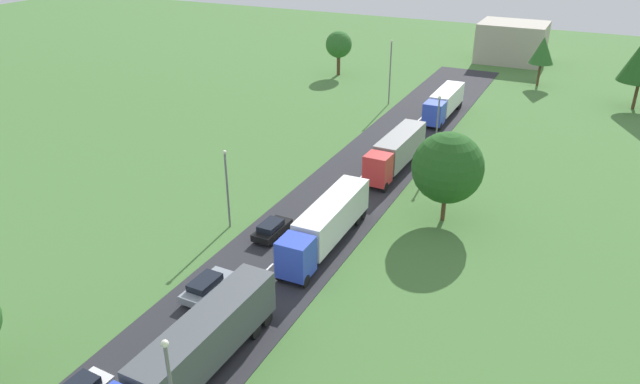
% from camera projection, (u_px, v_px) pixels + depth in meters
% --- Properties ---
extents(road, '(10.00, 140.00, 0.06)m').
position_uv_depth(road, '(267.00, 270.00, 46.57)').
color(road, '#2B2B30').
rests_on(road, ground).
extents(lane_marking_centre, '(0.16, 120.46, 0.01)m').
position_uv_depth(lane_marking_centre, '(242.00, 294.00, 43.59)').
color(lane_marking_centre, white).
rests_on(lane_marking_centre, road).
extents(truck_lead, '(2.83, 14.88, 3.76)m').
position_uv_depth(truck_lead, '(194.00, 351.00, 34.87)').
color(truck_lead, blue).
rests_on(truck_lead, road).
extents(truck_second, '(2.59, 13.26, 3.65)m').
position_uv_depth(truck_second, '(327.00, 223.00, 49.04)').
color(truck_second, blue).
rests_on(truck_second, road).
extents(truck_third, '(2.82, 12.48, 3.72)m').
position_uv_depth(truck_third, '(396.00, 151.00, 63.40)').
color(truck_third, red).
rests_on(truck_third, road).
extents(truck_fourth, '(2.53, 11.99, 3.45)m').
position_uv_depth(truck_fourth, '(444.00, 102.00, 79.44)').
color(truck_fourth, blue).
rests_on(truck_fourth, road).
extents(car_second, '(1.90, 4.55, 1.43)m').
position_uv_depth(car_second, '(207.00, 286.00, 43.27)').
color(car_second, '#8C939E').
rests_on(car_second, road).
extents(car_third, '(1.85, 4.18, 1.42)m').
position_uv_depth(car_third, '(272.00, 229.00, 50.93)').
color(car_third, black).
rests_on(car_third, road).
extents(lamppost_second, '(0.36, 0.36, 7.31)m').
position_uv_depth(lamppost_second, '(227.00, 185.00, 51.17)').
color(lamppost_second, slate).
rests_on(lamppost_second, ground).
extents(lamppost_third, '(0.36, 0.36, 7.70)m').
position_uv_depth(lamppost_third, '(437.00, 126.00, 64.13)').
color(lamppost_third, slate).
rests_on(lamppost_third, ground).
extents(lamppost_fourth, '(0.36, 0.36, 9.18)m').
position_uv_depth(lamppost_fourth, '(390.00, 69.00, 83.26)').
color(lamppost_fourth, slate).
rests_on(lamppost_fourth, ground).
extents(tree_oak, '(4.35, 4.35, 7.29)m').
position_uv_depth(tree_oak, '(339.00, 45.00, 98.13)').
color(tree_oak, '#513823').
rests_on(tree_oak, ground).
extents(tree_pine, '(3.74, 3.74, 7.65)m').
position_uv_depth(tree_pine, '(543.00, 50.00, 91.94)').
color(tree_pine, '#513823').
rests_on(tree_pine, ground).
extents(tree_ash, '(6.35, 6.35, 8.36)m').
position_uv_depth(tree_ash, '(448.00, 168.00, 51.85)').
color(tree_ash, '#513823').
rests_on(tree_ash, ground).
extents(distant_building, '(11.63, 9.62, 6.96)m').
position_uv_depth(distant_building, '(512.00, 42.00, 107.52)').
color(distant_building, '#B2A899').
rests_on(distant_building, ground).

